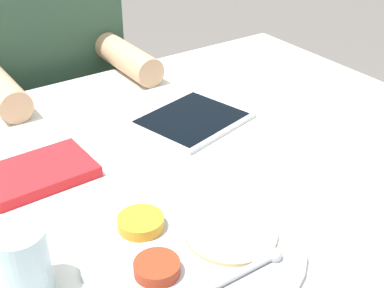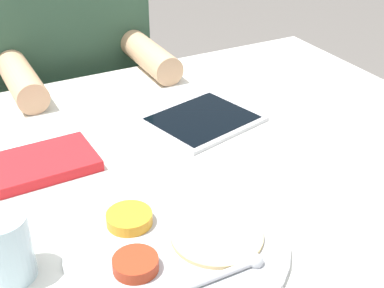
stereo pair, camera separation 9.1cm
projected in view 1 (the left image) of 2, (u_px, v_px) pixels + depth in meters
name	position (u px, v px, depth m)	size (l,w,h in m)	color
thali_tray	(192.00, 245.00, 0.77)	(0.32, 0.32, 0.03)	#B7BABF
red_notebook	(38.00, 174.00, 0.92)	(0.19, 0.13, 0.02)	silver
tablet_device	(191.00, 119.00, 1.10)	(0.25, 0.23, 0.01)	#B7B7BC
person_diner	(46.00, 113.00, 1.48)	(0.42, 0.44, 1.22)	black
drinking_glass	(22.00, 262.00, 0.68)	(0.07, 0.07, 0.10)	silver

